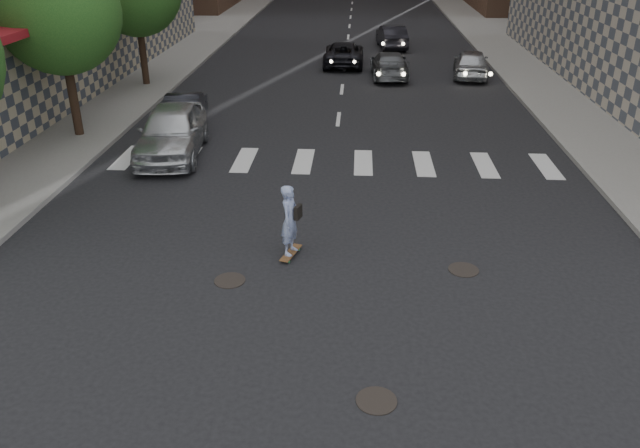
# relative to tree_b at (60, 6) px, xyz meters

# --- Properties ---
(ground) EXTENTS (160.00, 160.00, 0.00)m
(ground) POSITION_rel_tree_b_xyz_m (9.45, -11.14, -4.65)
(ground) COLOR black
(ground) RESTS_ON ground
(sidewalk_left) EXTENTS (13.00, 80.00, 0.15)m
(sidewalk_left) POSITION_rel_tree_b_xyz_m (-5.05, 8.86, -4.57)
(sidewalk_left) COLOR gray
(sidewalk_left) RESTS_ON ground
(tree_b) EXTENTS (4.20, 4.20, 6.60)m
(tree_b) POSITION_rel_tree_b_xyz_m (0.00, 0.00, 0.00)
(tree_b) COLOR #382619
(tree_b) RESTS_ON sidewalk_left
(manhole_a) EXTENTS (0.70, 0.70, 0.02)m
(manhole_a) POSITION_rel_tree_b_xyz_m (10.65, -13.64, -4.64)
(manhole_a) COLOR black
(manhole_a) RESTS_ON ground
(manhole_b) EXTENTS (0.70, 0.70, 0.02)m
(manhole_b) POSITION_rel_tree_b_xyz_m (7.45, -9.94, -4.64)
(manhole_b) COLOR black
(manhole_b) RESTS_ON ground
(manhole_c) EXTENTS (0.70, 0.70, 0.02)m
(manhole_c) POSITION_rel_tree_b_xyz_m (12.75, -9.14, -4.64)
(manhole_c) COLOR black
(manhole_c) RESTS_ON ground
(skateboarder) EXTENTS (0.58, 0.94, 1.82)m
(skateboarder) POSITION_rel_tree_b_xyz_m (8.71, -8.71, -3.69)
(skateboarder) COLOR brown
(skateboarder) RESTS_ON ground
(silver_sedan) EXTENTS (2.47, 5.17, 1.70)m
(silver_sedan) POSITION_rel_tree_b_xyz_m (3.95, -1.79, -3.79)
(silver_sedan) COLOR silver
(silver_sedan) RESTS_ON ground
(traffic_car_a) EXTENTS (1.81, 3.99, 1.27)m
(traffic_car_a) POSITION_rel_tree_b_xyz_m (3.46, 1.86, -4.01)
(traffic_car_a) COLOR black
(traffic_car_a) RESTS_ON ground
(traffic_car_b) EXTENTS (1.99, 4.52, 1.29)m
(traffic_car_b) POSITION_rel_tree_b_xyz_m (11.78, 10.57, -4.00)
(traffic_car_b) COLOR #585C60
(traffic_car_b) RESTS_ON ground
(traffic_car_c) EXTENTS (2.16, 4.62, 1.28)m
(traffic_car_c) POSITION_rel_tree_b_xyz_m (9.39, 13.39, -4.01)
(traffic_car_c) COLOR black
(traffic_car_c) RESTS_ON ground
(traffic_car_d) EXTENTS (2.18, 4.36, 1.43)m
(traffic_car_d) POSITION_rel_tree_b_xyz_m (15.95, 10.87, -3.93)
(traffic_car_d) COLOR #AFB2B7
(traffic_car_d) RESTS_ON ground
(traffic_car_e) EXTENTS (1.95, 4.37, 1.39)m
(traffic_car_e) POSITION_rel_tree_b_xyz_m (12.25, 18.82, -3.95)
(traffic_car_e) COLOR black
(traffic_car_e) RESTS_ON ground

